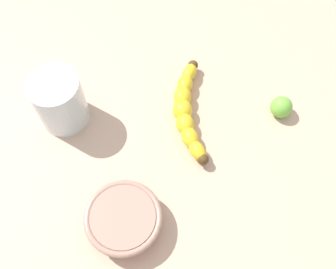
{
  "coord_description": "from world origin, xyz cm",
  "views": [
    {
      "loc": [
        -19.6,
        -33.38,
        74.5
      ],
      "look_at": [
        -0.66,
        -4.27,
        5.0
      ],
      "focal_mm": 43.55,
      "sensor_mm": 36.0,
      "label": 1
    }
  ],
  "objects_px": {
    "smoothie_glass": "(60,102)",
    "ceramic_bowl": "(124,219)",
    "banana": "(187,110)",
    "lime_fruit": "(281,107)"
  },
  "relations": [
    {
      "from": "smoothie_glass",
      "to": "lime_fruit",
      "type": "relative_size",
      "value": 2.7
    },
    {
      "from": "smoothie_glass",
      "to": "ceramic_bowl",
      "type": "bearing_deg",
      "value": -92.44
    },
    {
      "from": "smoothie_glass",
      "to": "lime_fruit",
      "type": "bearing_deg",
      "value": -31.86
    },
    {
      "from": "ceramic_bowl",
      "to": "lime_fruit",
      "type": "height_order",
      "value": "ceramic_bowl"
    },
    {
      "from": "smoothie_glass",
      "to": "ceramic_bowl",
      "type": "distance_m",
      "value": 0.25
    },
    {
      "from": "ceramic_bowl",
      "to": "lime_fruit",
      "type": "xyz_separation_m",
      "value": [
        0.37,
        0.03,
        -0.01
      ]
    },
    {
      "from": "smoothie_glass",
      "to": "ceramic_bowl",
      "type": "height_order",
      "value": "smoothie_glass"
    },
    {
      "from": "banana",
      "to": "ceramic_bowl",
      "type": "height_order",
      "value": "ceramic_bowl"
    },
    {
      "from": "banana",
      "to": "lime_fruit",
      "type": "height_order",
      "value": "lime_fruit"
    },
    {
      "from": "banana",
      "to": "smoothie_glass",
      "type": "relative_size",
      "value": 1.78
    }
  ]
}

